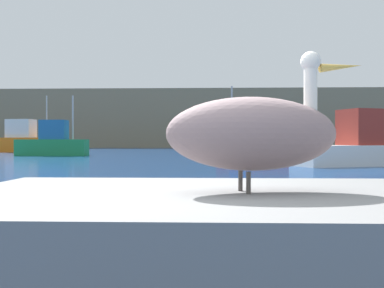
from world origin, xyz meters
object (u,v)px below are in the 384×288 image
Objects in this scene: fishing_boat_green at (53,143)px; fishing_boat_red at (251,143)px; fishing_boat_orange at (25,141)px; fishing_boat_white at (362,145)px; pelican at (254,133)px.

fishing_boat_red is at bearing 3.43° from fishing_boat_green.
fishing_boat_green is 11.60m from fishing_boat_orange.
fishing_boat_green is 22.66m from fishing_boat_white.
pelican is 0.22× the size of fishing_boat_white.
pelican is 0.18× the size of fishing_boat_orange.
fishing_boat_orange reaches higher than fishing_boat_white.
fishing_boat_white is at bearing -35.71° from fishing_boat_green.
fishing_boat_red is at bearing -14.18° from fishing_boat_orange.
fishing_boat_white is at bearing -34.20° from fishing_boat_orange.
fishing_boat_white is (18.64, -12.88, -0.04)m from fishing_boat_green.
fishing_boat_green is at bearing 123.89° from fishing_boat_white.
pelican is 33.67m from fishing_boat_green.
fishing_boat_green is 0.81× the size of fishing_boat_white.
fishing_boat_white is at bearing 58.07° from pelican.
pelican is 45.12m from fishing_boat_orange.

